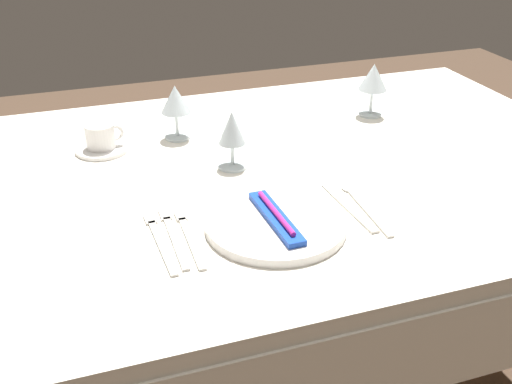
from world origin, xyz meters
The scene contains 13 objects.
dining_table centered at (0.00, 0.00, 0.66)m, with size 1.80×1.11×0.74m.
dinner_plate centered at (-0.03, -0.26, 0.75)m, with size 0.28×0.28×0.02m, color white.
toothbrush_package centered at (-0.03, -0.26, 0.77)m, with size 0.04×0.21×0.02m.
fork_outer centered at (-0.20, -0.24, 0.74)m, with size 0.02×0.22×0.00m.
fork_inner centered at (-0.23, -0.23, 0.74)m, with size 0.02×0.22×0.00m.
fork_salad centered at (-0.26, -0.24, 0.74)m, with size 0.02×0.23×0.00m.
dinner_knife centered at (0.14, -0.24, 0.74)m, with size 0.03×0.22×0.00m.
spoon_soup centered at (0.17, -0.23, 0.74)m, with size 0.03×0.23×0.01m.
saucer_left centered at (-0.31, 0.22, 0.74)m, with size 0.13×0.13×0.01m, color white.
coffee_cup_left centered at (-0.31, 0.22, 0.78)m, with size 0.09×0.07×0.06m.
wine_glass_centre centered at (-0.03, 0.03, 0.83)m, with size 0.07×0.07×0.14m.
wine_glass_left centered at (-0.11, 0.24, 0.84)m, with size 0.08×0.08×0.14m.
wine_glass_right centered at (0.44, 0.22, 0.84)m, with size 0.08×0.08×0.15m.
Camera 1 is at (-0.41, -1.24, 1.38)m, focal length 43.88 mm.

